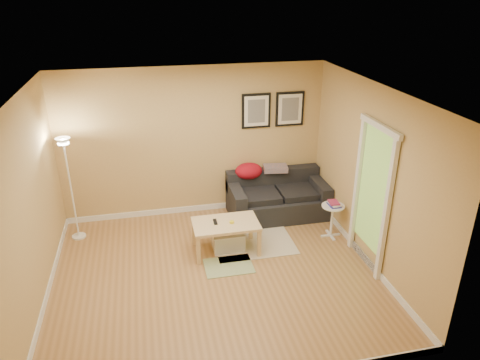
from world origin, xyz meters
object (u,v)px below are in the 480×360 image
(sofa, at_px, (278,196))
(coffee_table, at_px, (226,237))
(book_stack, at_px, (334,204))
(storage_bin, at_px, (228,240))
(side_table, at_px, (332,221))
(floor_lamp, at_px, (72,192))

(sofa, bearing_deg, coffee_table, -139.27)
(book_stack, bearing_deg, coffee_table, -164.49)
(sofa, xyz_separation_m, storage_bin, (-1.07, -0.91, -0.22))
(coffee_table, bearing_deg, side_table, 2.69)
(book_stack, height_order, floor_lamp, floor_lamp)
(storage_bin, height_order, floor_lamp, floor_lamp)
(coffee_table, distance_m, floor_lamp, 2.51)
(storage_bin, xyz_separation_m, side_table, (1.71, 0.02, 0.13))
(storage_bin, bearing_deg, floor_lamp, 159.34)
(storage_bin, xyz_separation_m, book_stack, (1.72, 0.01, 0.44))
(storage_bin, bearing_deg, side_table, 0.59)
(sofa, relative_size, side_table, 3.04)
(sofa, bearing_deg, side_table, -54.42)
(storage_bin, xyz_separation_m, floor_lamp, (-2.31, 0.87, 0.66))
(book_stack, bearing_deg, side_table, 175.31)
(coffee_table, bearing_deg, sofa, 41.33)
(sofa, height_order, storage_bin, sofa)
(coffee_table, relative_size, floor_lamp, 0.58)
(side_table, distance_m, floor_lamp, 4.14)
(sofa, bearing_deg, storage_bin, -139.54)
(storage_bin, height_order, book_stack, book_stack)
(storage_bin, height_order, side_table, side_table)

